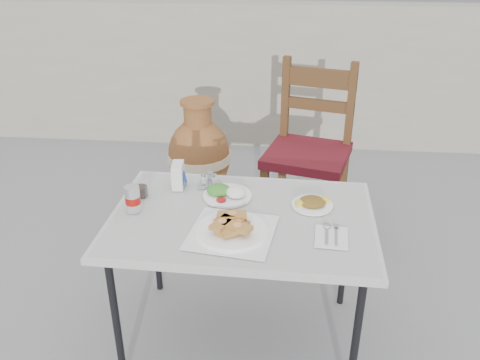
# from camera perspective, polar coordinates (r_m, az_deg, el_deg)

# --- Properties ---
(ground) EXTENTS (80.00, 80.00, 0.00)m
(ground) POSITION_cam_1_polar(r_m,az_deg,el_deg) (2.51, 2.17, -17.98)
(ground) COLOR slate
(ground) RESTS_ON ground
(cafe_table) EXTENTS (1.13, 0.78, 0.67)m
(cafe_table) POSITION_cam_1_polar(r_m,az_deg,el_deg) (2.16, 0.20, -5.09)
(cafe_table) COLOR black
(cafe_table) RESTS_ON ground
(pide_plate) EXTENTS (0.37, 0.37, 0.07)m
(pide_plate) POSITION_cam_1_polar(r_m,az_deg,el_deg) (2.01, -0.92, -5.20)
(pide_plate) COLOR silver
(pide_plate) RESTS_ON cafe_table
(salad_rice_plate) EXTENTS (0.22, 0.22, 0.05)m
(salad_rice_plate) POSITION_cam_1_polar(r_m,az_deg,el_deg) (2.27, -1.50, -1.45)
(salad_rice_plate) COLOR white
(salad_rice_plate) RESTS_ON cafe_table
(salad_chopped_plate) EXTENTS (0.18, 0.18, 0.04)m
(salad_chopped_plate) POSITION_cam_1_polar(r_m,az_deg,el_deg) (2.22, 8.12, -2.56)
(salad_chopped_plate) COLOR white
(salad_chopped_plate) RESTS_ON cafe_table
(soda_can) EXTENTS (0.06, 0.06, 0.12)m
(soda_can) POSITION_cam_1_polar(r_m,az_deg,el_deg) (2.19, -11.95, -2.08)
(soda_can) COLOR silver
(soda_can) RESTS_ON cafe_table
(cola_glass) EXTENTS (0.06, 0.06, 0.08)m
(cola_glass) POSITION_cam_1_polar(r_m,az_deg,el_deg) (2.31, -11.00, -0.99)
(cola_glass) COLOR white
(cola_glass) RESTS_ON cafe_table
(napkin_holder) EXTENTS (0.07, 0.10, 0.12)m
(napkin_holder) POSITION_cam_1_polar(r_m,az_deg,el_deg) (2.35, -6.96, 0.53)
(napkin_holder) COLOR silver
(napkin_holder) RESTS_ON cafe_table
(condiment_caddy) EXTENTS (0.10, 0.09, 0.07)m
(condiment_caddy) POSITION_cam_1_polar(r_m,az_deg,el_deg) (2.36, -3.45, -0.16)
(condiment_caddy) COLOR silver
(condiment_caddy) RESTS_ON cafe_table
(cutlery_napkin) EXTENTS (0.14, 0.18, 0.01)m
(cutlery_napkin) POSITION_cam_1_polar(r_m,az_deg,el_deg) (2.04, 10.17, -6.09)
(cutlery_napkin) COLOR silver
(cutlery_napkin) RESTS_ON cafe_table
(chair) EXTENTS (0.57, 0.57, 1.06)m
(chair) POSITION_cam_1_polar(r_m,az_deg,el_deg) (3.09, 7.77, 3.41)
(chair) COLOR #3E2610
(chair) RESTS_ON ground
(terracotta_urn) EXTENTS (0.43, 0.43, 0.75)m
(terracotta_urn) POSITION_cam_1_polar(r_m,az_deg,el_deg) (3.46, -4.60, 2.60)
(terracotta_urn) COLOR brown
(terracotta_urn) RESTS_ON ground
(back_wall) EXTENTS (6.00, 0.25, 1.20)m
(back_wall) POSITION_cam_1_polar(r_m,az_deg,el_deg) (4.43, 4.19, 11.56)
(back_wall) COLOR gray
(back_wall) RESTS_ON ground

